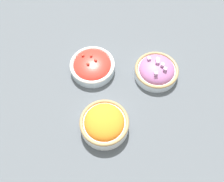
% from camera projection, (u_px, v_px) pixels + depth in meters
% --- Properties ---
extents(ground_plane, '(3.00, 3.00, 0.00)m').
position_uv_depth(ground_plane, '(112.00, 95.00, 0.92)').
color(ground_plane, '#4C5156').
extents(bowl_carrots, '(0.16, 0.16, 0.08)m').
position_uv_depth(bowl_carrots, '(104.00, 123.00, 0.82)').
color(bowl_carrots, white).
rests_on(bowl_carrots, ground_plane).
extents(bowl_red_onion, '(0.16, 0.16, 0.07)m').
position_uv_depth(bowl_red_onion, '(156.00, 71.00, 0.94)').
color(bowl_red_onion, silver).
rests_on(bowl_red_onion, ground_plane).
extents(bowl_cherry_tomatoes, '(0.17, 0.17, 0.06)m').
position_uv_depth(bowl_cherry_tomatoes, '(92.00, 66.00, 0.95)').
color(bowl_cherry_tomatoes, '#B2C1CC').
rests_on(bowl_cherry_tomatoes, ground_plane).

